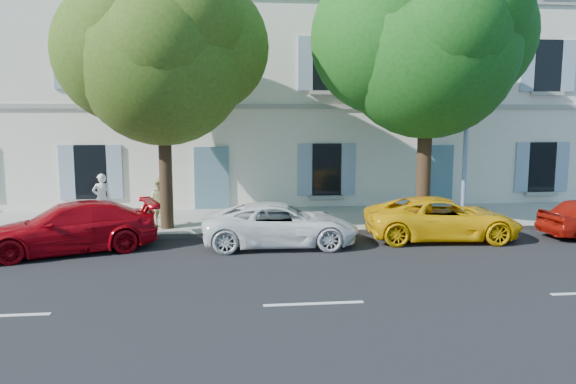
{
  "coord_description": "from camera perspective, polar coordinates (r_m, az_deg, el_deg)",
  "views": [
    {
      "loc": [
        -1.71,
        -14.54,
        3.73
      ],
      "look_at": [
        0.17,
        2.0,
        1.4
      ],
      "focal_mm": 35.0,
      "sensor_mm": 36.0,
      "label": 1
    }
  ],
  "objects": [
    {
      "name": "ground",
      "position": [
        15.11,
        0.22,
        -6.32
      ],
      "size": [
        90.0,
        90.0,
        0.0
      ],
      "primitive_type": "plane",
      "color": "black"
    },
    {
      "name": "sidewalk",
      "position": [
        19.42,
        -1.32,
        -2.89
      ],
      "size": [
        36.0,
        4.5,
        0.15
      ],
      "primitive_type": "cube",
      "color": "#A09E96",
      "rests_on": "ground"
    },
    {
      "name": "kerb",
      "position": [
        17.3,
        -0.67,
        -4.21
      ],
      "size": [
        36.0,
        0.16,
        0.16
      ],
      "primitive_type": "cube",
      "color": "#9E998E",
      "rests_on": "ground"
    },
    {
      "name": "building",
      "position": [
        24.91,
        -2.59,
        13.18
      ],
      "size": [
        28.0,
        7.0,
        12.0
      ],
      "primitive_type": "cube",
      "color": "white",
      "rests_on": "ground"
    },
    {
      "name": "car_red_coupe",
      "position": [
        16.31,
        -21.32,
        -3.39
      ],
      "size": [
        4.99,
        3.26,
        1.35
      ],
      "primitive_type": "imported",
      "rotation": [
        0.0,
        0.0,
        5.04
      ],
      "color": "#A1040D",
      "rests_on": "ground"
    },
    {
      "name": "car_white_coupe",
      "position": [
        15.93,
        -0.76,
        -3.32
      ],
      "size": [
        4.46,
        2.14,
        1.23
      ],
      "primitive_type": "imported",
      "rotation": [
        0.0,
        0.0,
        1.55
      ],
      "color": "white",
      "rests_on": "ground"
    },
    {
      "name": "car_yellow_supercar",
      "position": [
        17.35,
        15.4,
        -2.61
      ],
      "size": [
        4.69,
        2.42,
        1.26
      ],
      "primitive_type": "imported",
      "rotation": [
        0.0,
        0.0,
        1.5
      ],
      "color": "yellow",
      "rests_on": "ground"
    },
    {
      "name": "tree_left",
      "position": [
        17.88,
        -12.65,
        12.89
      ],
      "size": [
        5.19,
        5.19,
        8.04
      ],
      "color": "#3A2819",
      "rests_on": "sidewalk"
    },
    {
      "name": "tree_right",
      "position": [
        18.66,
        14.01,
        13.93
      ],
      "size": [
        5.66,
        5.66,
        8.72
      ],
      "color": "#3A2819",
      "rests_on": "sidewalk"
    },
    {
      "name": "street_lamp",
      "position": [
        18.89,
        17.98,
        9.46
      ],
      "size": [
        0.23,
        1.57,
        7.41
      ],
      "color": "#7293BF",
      "rests_on": "sidewalk"
    },
    {
      "name": "pedestrian_a",
      "position": [
        19.58,
        -18.39,
        -0.57
      ],
      "size": [
        0.69,
        0.56,
        1.62
      ],
      "primitive_type": "imported",
      "rotation": [
        0.0,
        0.0,
        3.48
      ],
      "color": "white",
      "rests_on": "sidewalk"
    },
    {
      "name": "pedestrian_b",
      "position": [
        18.34,
        -12.89,
        -0.99
      ],
      "size": [
        0.95,
        0.88,
        1.58
      ],
      "primitive_type": "imported",
      "rotation": [
        0.0,
        0.0,
        2.68
      ],
      "color": "#D3CB87",
      "rests_on": "sidewalk"
    }
  ]
}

